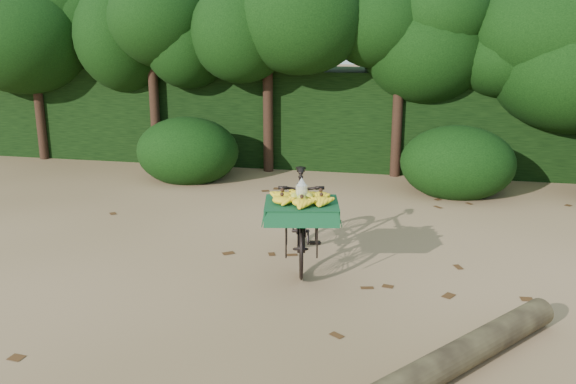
# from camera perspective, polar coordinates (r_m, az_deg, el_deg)

# --- Properties ---
(ground) EXTENTS (80.00, 80.00, 0.00)m
(ground) POSITION_cam_1_polar(r_m,az_deg,el_deg) (6.04, 2.76, -9.91)
(ground) COLOR tan
(ground) RESTS_ON ground
(vendor_bicycle) EXTENTS (0.95, 1.84, 1.03)m
(vendor_bicycle) POSITION_cam_1_polar(r_m,az_deg,el_deg) (6.77, 1.21, -2.32)
(vendor_bicycle) COLOR black
(vendor_bicycle) RESTS_ON ground
(fallen_log) EXTENTS (2.26, 2.78, 0.24)m
(fallen_log) POSITION_cam_1_polar(r_m,az_deg,el_deg) (4.68, 12.33, -16.59)
(fallen_log) COLOR brown
(fallen_log) RESTS_ON ground
(hedge_backdrop) EXTENTS (26.00, 1.80, 1.80)m
(hedge_backdrop) POSITION_cam_1_polar(r_m,az_deg,el_deg) (11.86, 7.92, 6.92)
(hedge_backdrop) COLOR black
(hedge_backdrop) RESTS_ON ground
(tree_row) EXTENTS (14.50, 2.00, 4.00)m
(tree_row) POSITION_cam_1_polar(r_m,az_deg,el_deg) (11.03, 4.35, 12.16)
(tree_row) COLOR black
(tree_row) RESTS_ON ground
(bush_clumps) EXTENTS (8.80, 1.70, 0.90)m
(bush_clumps) POSITION_cam_1_polar(r_m,az_deg,el_deg) (9.94, 9.78, 2.65)
(bush_clumps) COLOR black
(bush_clumps) RESTS_ON ground
(leaf_litter) EXTENTS (7.00, 7.30, 0.01)m
(leaf_litter) POSITION_cam_1_polar(r_m,az_deg,el_deg) (6.63, 3.71, -7.55)
(leaf_litter) COLOR #472913
(leaf_litter) RESTS_ON ground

